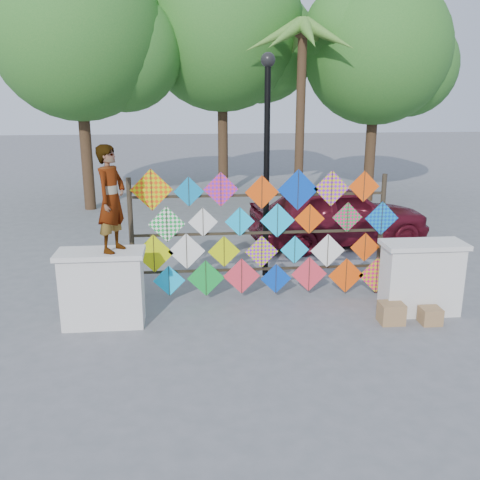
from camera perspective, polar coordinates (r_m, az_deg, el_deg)
The scene contains 13 objects.
ground at distance 9.44m, azimuth 2.58°, elevation -7.84°, with size 80.00×80.00×0.00m, color slate.
parapet_left at distance 9.04m, azimuth -14.45°, elevation -4.97°, with size 1.40×0.65×1.28m.
parapet_right at distance 9.76m, azimuth 18.75°, elevation -3.79°, with size 1.40×0.65×1.28m.
kite_rack at distance 9.73m, azimuth 2.46°, elevation 0.47°, with size 4.92×0.24×2.46m.
tree_west at distance 17.95m, azimuth -16.62°, elevation 20.26°, with size 5.85×5.20×8.01m.
tree_mid at distance 19.74m, azimuth -1.61°, elevation 21.54°, with size 6.30×5.60×8.61m.
tree_east at distance 19.21m, azimuth 14.62°, elevation 18.87°, with size 5.40×4.80×7.42m.
palm_tree at distance 16.96m, azimuth 6.66°, elevation 19.62°, with size 3.62×3.62×5.83m.
vendor_woman at distance 8.61m, azimuth -13.57°, elevation 4.28°, with size 0.62×0.41×1.69m, color #99999E.
sedan at distance 13.60m, azimuth 10.48°, elevation 2.68°, with size 1.80×4.47×1.52m, color #560E1B.
lamppost at distance 10.73m, azimuth 2.88°, elevation 9.93°, with size 0.28×0.28×4.46m.
cardboard_box_near at distance 9.36m, azimuth 15.83°, elevation -7.49°, with size 0.40×0.35×0.35m, color olive.
cardboard_box_far at distance 9.54m, azimuth 19.63°, elevation -7.61°, with size 0.33×0.31×0.28m, color olive.
Camera 1 is at (-1.24, -8.56, 3.77)m, focal length 40.00 mm.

